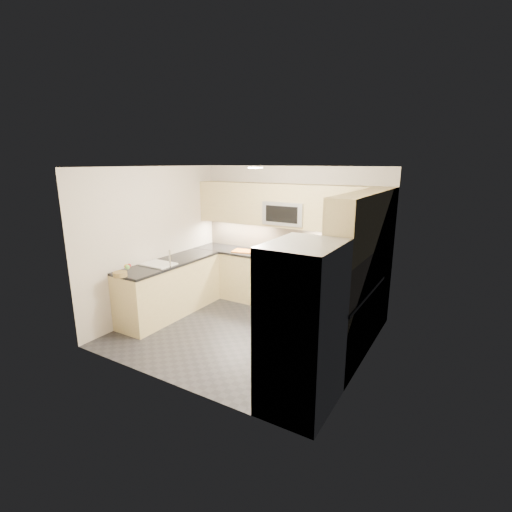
% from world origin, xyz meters
% --- Properties ---
extents(floor, '(3.60, 3.20, 0.00)m').
position_xyz_m(floor, '(0.00, 0.00, 0.00)').
color(floor, '#242429').
rests_on(floor, ground).
extents(ceiling, '(3.60, 3.20, 0.02)m').
position_xyz_m(ceiling, '(0.00, 0.00, 2.50)').
color(ceiling, beige).
rests_on(ceiling, wall_back).
extents(wall_back, '(3.60, 0.02, 2.50)m').
position_xyz_m(wall_back, '(0.00, 1.60, 1.25)').
color(wall_back, beige).
rests_on(wall_back, floor).
extents(wall_front, '(3.60, 0.02, 2.50)m').
position_xyz_m(wall_front, '(0.00, -1.60, 1.25)').
color(wall_front, beige).
rests_on(wall_front, floor).
extents(wall_left, '(0.02, 3.20, 2.50)m').
position_xyz_m(wall_left, '(-1.80, 0.00, 1.25)').
color(wall_left, beige).
rests_on(wall_left, floor).
extents(wall_right, '(0.02, 3.20, 2.50)m').
position_xyz_m(wall_right, '(1.80, 0.00, 1.25)').
color(wall_right, beige).
rests_on(wall_right, floor).
extents(base_cab_back_left, '(1.42, 0.60, 0.90)m').
position_xyz_m(base_cab_back_left, '(-1.09, 1.30, 0.45)').
color(base_cab_back_left, '#CEB97C').
rests_on(base_cab_back_left, floor).
extents(base_cab_back_right, '(1.42, 0.60, 0.90)m').
position_xyz_m(base_cab_back_right, '(1.09, 1.30, 0.45)').
color(base_cab_back_right, '#CEB97C').
rests_on(base_cab_back_right, floor).
extents(base_cab_right, '(0.60, 1.70, 0.90)m').
position_xyz_m(base_cab_right, '(1.50, 0.15, 0.45)').
color(base_cab_right, '#CEB97C').
rests_on(base_cab_right, floor).
extents(base_cab_peninsula, '(0.60, 2.00, 0.90)m').
position_xyz_m(base_cab_peninsula, '(-1.50, 0.00, 0.45)').
color(base_cab_peninsula, '#CEB97C').
rests_on(base_cab_peninsula, floor).
extents(countertop_back_left, '(1.42, 0.63, 0.04)m').
position_xyz_m(countertop_back_left, '(-1.09, 1.30, 0.92)').
color(countertop_back_left, black).
rests_on(countertop_back_left, base_cab_back_left).
extents(countertop_back_right, '(1.42, 0.63, 0.04)m').
position_xyz_m(countertop_back_right, '(1.09, 1.30, 0.92)').
color(countertop_back_right, black).
rests_on(countertop_back_right, base_cab_back_right).
extents(countertop_right, '(0.63, 1.70, 0.04)m').
position_xyz_m(countertop_right, '(1.50, 0.15, 0.92)').
color(countertop_right, black).
rests_on(countertop_right, base_cab_right).
extents(countertop_peninsula, '(0.63, 2.00, 0.04)m').
position_xyz_m(countertop_peninsula, '(-1.50, 0.00, 0.92)').
color(countertop_peninsula, black).
rests_on(countertop_peninsula, base_cab_peninsula).
extents(upper_cab_back, '(3.60, 0.35, 0.75)m').
position_xyz_m(upper_cab_back, '(0.00, 1.43, 1.83)').
color(upper_cab_back, '#CEB97C').
rests_on(upper_cab_back, wall_back).
extents(upper_cab_right, '(0.35, 1.95, 0.75)m').
position_xyz_m(upper_cab_right, '(1.62, 0.28, 1.83)').
color(upper_cab_right, '#CEB97C').
rests_on(upper_cab_right, wall_right).
extents(backsplash_back, '(3.60, 0.01, 0.51)m').
position_xyz_m(backsplash_back, '(0.00, 1.60, 1.20)').
color(backsplash_back, tan).
rests_on(backsplash_back, wall_back).
extents(backsplash_right, '(0.01, 2.30, 0.51)m').
position_xyz_m(backsplash_right, '(1.80, 0.45, 1.20)').
color(backsplash_right, tan).
rests_on(backsplash_right, wall_right).
extents(gas_range, '(0.76, 0.65, 0.91)m').
position_xyz_m(gas_range, '(0.00, 1.28, 0.46)').
color(gas_range, gray).
rests_on(gas_range, floor).
extents(range_cooktop, '(0.76, 0.65, 0.03)m').
position_xyz_m(range_cooktop, '(0.00, 1.28, 0.92)').
color(range_cooktop, black).
rests_on(range_cooktop, gas_range).
extents(oven_door_glass, '(0.62, 0.02, 0.45)m').
position_xyz_m(oven_door_glass, '(0.00, 0.95, 0.45)').
color(oven_door_glass, black).
rests_on(oven_door_glass, gas_range).
extents(oven_handle, '(0.60, 0.02, 0.02)m').
position_xyz_m(oven_handle, '(0.00, 0.93, 0.72)').
color(oven_handle, '#B2B5BA').
rests_on(oven_handle, gas_range).
extents(microwave, '(0.76, 0.40, 0.40)m').
position_xyz_m(microwave, '(0.00, 1.40, 1.70)').
color(microwave, '#9EA1A5').
rests_on(microwave, upper_cab_back).
extents(microwave_door, '(0.60, 0.01, 0.28)m').
position_xyz_m(microwave_door, '(0.00, 1.20, 1.70)').
color(microwave_door, black).
rests_on(microwave_door, microwave).
extents(refrigerator, '(0.70, 0.90, 1.80)m').
position_xyz_m(refrigerator, '(1.45, -1.15, 0.90)').
color(refrigerator, '#A9ACB1').
rests_on(refrigerator, floor).
extents(fridge_handle_left, '(0.02, 0.02, 1.20)m').
position_xyz_m(fridge_handle_left, '(1.08, -1.33, 0.95)').
color(fridge_handle_left, '#B2B5BA').
rests_on(fridge_handle_left, refrigerator).
extents(fridge_handle_right, '(0.02, 0.02, 1.20)m').
position_xyz_m(fridge_handle_right, '(1.08, -0.97, 0.95)').
color(fridge_handle_right, '#B2B5BA').
rests_on(fridge_handle_right, refrigerator).
extents(sink_basin, '(0.52, 0.38, 0.16)m').
position_xyz_m(sink_basin, '(-1.50, -0.25, 0.88)').
color(sink_basin, white).
rests_on(sink_basin, base_cab_peninsula).
extents(faucet, '(0.03, 0.03, 0.28)m').
position_xyz_m(faucet, '(-1.24, -0.25, 1.08)').
color(faucet, silver).
rests_on(faucet, countertop_peninsula).
extents(utensil_bowl, '(0.28, 0.28, 0.14)m').
position_xyz_m(utensil_bowl, '(1.31, 1.20, 1.01)').
color(utensil_bowl, '#5BAC49').
rests_on(utensil_bowl, countertop_back_right).
extents(cutting_board, '(0.49, 0.39, 0.01)m').
position_xyz_m(cutting_board, '(-0.79, 1.25, 0.95)').
color(cutting_board, orange).
rests_on(cutting_board, countertop_back_left).
extents(fruit_basket, '(0.22, 0.22, 0.07)m').
position_xyz_m(fruit_basket, '(-1.50, -1.01, 0.98)').
color(fruit_basket, olive).
rests_on(fruit_basket, countertop_peninsula).
extents(fruit_apple, '(0.06, 0.06, 0.06)m').
position_xyz_m(fruit_apple, '(-1.53, -0.81, 1.05)').
color(fruit_apple, maroon).
rests_on(fruit_apple, fruit_basket).
extents(fruit_pear, '(0.07, 0.07, 0.07)m').
position_xyz_m(fruit_pear, '(-1.49, -0.87, 1.05)').
color(fruit_pear, '#72B94F').
rests_on(fruit_pear, fruit_basket).
extents(dish_towel_check, '(0.18, 0.05, 0.34)m').
position_xyz_m(dish_towel_check, '(-0.18, 0.91, 0.55)').
color(dish_towel_check, white).
rests_on(dish_towel_check, oven_handle).
extents(dish_towel_blue, '(0.17, 0.05, 0.33)m').
position_xyz_m(dish_towel_blue, '(0.06, 0.91, 0.55)').
color(dish_towel_blue, '#365497').
rests_on(dish_towel_blue, oven_handle).
extents(fruit_orange, '(0.07, 0.07, 0.07)m').
position_xyz_m(fruit_orange, '(-1.54, -0.86, 1.05)').
color(fruit_orange, orange).
rests_on(fruit_orange, fruit_basket).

